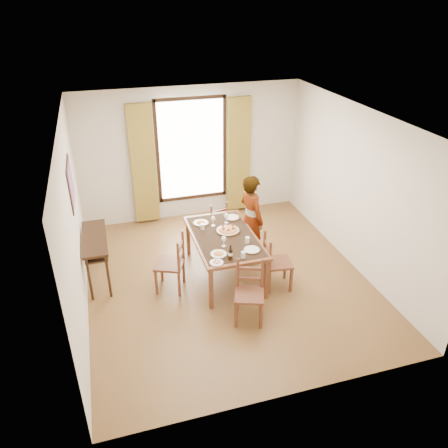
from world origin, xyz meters
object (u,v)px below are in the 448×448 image
object	(u,v)px
man	(251,219)
pasta_platter	(228,229)
console_table	(95,243)
dining_table	(224,239)

from	to	relation	value
man	pasta_platter	bearing A→B (deg)	101.69
console_table	pasta_platter	xyz separation A→B (m)	(2.13, -0.35, 0.12)
dining_table	man	bearing A→B (deg)	32.08
dining_table	console_table	bearing A→B (deg)	166.85
man	pasta_platter	xyz separation A→B (m)	(-0.49, -0.25, 0.01)
dining_table	pasta_platter	distance (m)	0.20
console_table	man	bearing A→B (deg)	-2.20
console_table	dining_table	distance (m)	2.08
dining_table	man	distance (m)	0.71
console_table	dining_table	size ratio (longest dim) A/B	0.70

